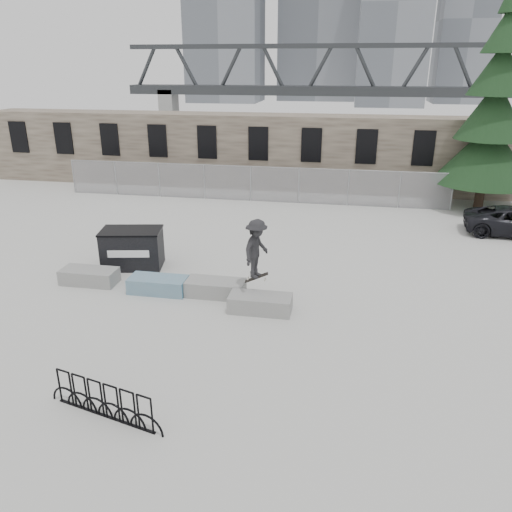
{
  "coord_description": "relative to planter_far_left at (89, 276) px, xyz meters",
  "views": [
    {
      "loc": [
        5.33,
        -15.05,
        7.45
      ],
      "look_at": [
        2.49,
        0.55,
        1.3
      ],
      "focal_mm": 35.0,
      "sensor_mm": 36.0,
      "label": 1
    }
  ],
  "objects": [
    {
      "name": "stone_wall",
      "position": [
        3.54,
        16.14,
        1.96
      ],
      "size": [
        36.0,
        2.58,
        4.5
      ],
      "color": "brown",
      "rests_on": "ground"
    },
    {
      "name": "skateboarder",
      "position": [
        6.23,
        -0.55,
        1.65
      ],
      "size": [
        1.08,
        1.41,
        2.13
      ],
      "rotation": [
        0.0,
        0.0,
        1.24
      ],
      "color": "black",
      "rests_on": "ground"
    },
    {
      "name": "planter_offset",
      "position": [
        6.44,
        -1.03,
        0.0
      ],
      "size": [
        2.0,
        0.9,
        0.54
      ],
      "color": "gray",
      "rests_on": "ground"
    },
    {
      "name": "chainlink_fence",
      "position": [
        3.54,
        12.4,
        0.74
      ],
      "size": [
        22.06,
        0.06,
        2.02
      ],
      "color": "gray",
      "rests_on": "ground"
    },
    {
      "name": "planter_center_left",
      "position": [
        2.71,
        -0.26,
        0.0
      ],
      "size": [
        2.0,
        0.9,
        0.54
      ],
      "color": "teal",
      "rests_on": "ground"
    },
    {
      "name": "truss_bridge",
      "position": [
        13.54,
        54.9,
        3.84
      ],
      "size": [
        70.0,
        3.0,
        9.8
      ],
      "color": "#2D3033",
      "rests_on": "ground"
    },
    {
      "name": "planter_center_right",
      "position": [
        4.73,
        -0.15,
        0.0
      ],
      "size": [
        2.0,
        0.9,
        0.54
      ],
      "color": "gray",
      "rests_on": "ground"
    },
    {
      "name": "dumpster",
      "position": [
        0.92,
        1.79,
        0.47
      ],
      "size": [
        2.51,
        1.8,
        1.51
      ],
      "rotation": [
        0.0,
        0.0,
        0.19
      ],
      "color": "black",
      "rests_on": "ground"
    },
    {
      "name": "planter_far_left",
      "position": [
        0.0,
        0.0,
        0.0
      ],
      "size": [
        2.0,
        0.9,
        0.54
      ],
      "color": "gray",
      "rests_on": "ground"
    },
    {
      "name": "spruce_tree",
      "position": [
        16.17,
        13.29,
        4.31
      ],
      "size": [
        5.27,
        5.27,
        11.5
      ],
      "color": "#38281E",
      "rests_on": "ground"
    },
    {
      "name": "bike_rack",
      "position": [
        3.89,
        -6.73,
        0.15
      ],
      "size": [
        3.05,
        0.83,
        0.9
      ],
      "rotation": [
        0.0,
        0.0,
        -0.25
      ],
      "color": "black",
      "rests_on": "ground"
    },
    {
      "name": "ground",
      "position": [
        3.54,
        -0.1,
        -0.29
      ],
      "size": [
        120.0,
        120.0,
        0.0
      ],
      "primitive_type": "plane",
      "color": "#BBBBB6",
      "rests_on": "ground"
    }
  ]
}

